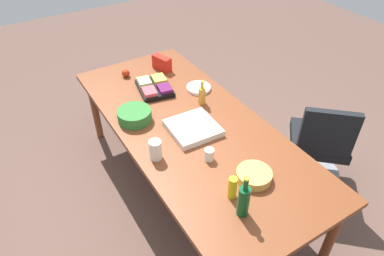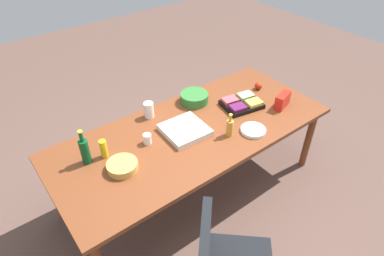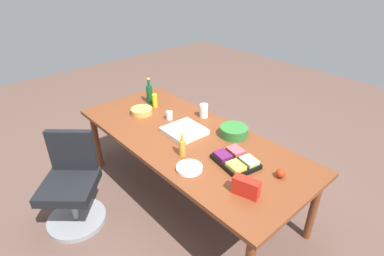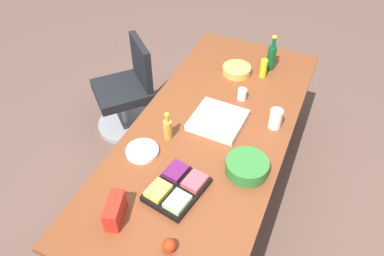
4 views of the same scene
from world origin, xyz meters
name	(u,v)px [view 2 (image 2 of 4)]	position (x,y,z in m)	size (l,w,h in m)	color
ground_plane	(193,188)	(0.00, 0.00, 0.00)	(10.00, 10.00, 0.00)	brown
conference_table	(193,136)	(0.00, 0.00, 0.69)	(2.51, 1.08, 0.75)	brown
fruit_platter	(242,103)	(-0.60, -0.01, 0.78)	(0.41, 0.34, 0.07)	black
wine_bottle	(85,151)	(0.90, -0.18, 0.87)	(0.09, 0.09, 0.31)	#0C4C24
chip_bowl	(122,166)	(0.72, 0.05, 0.78)	(0.24, 0.24, 0.06)	gold
mayo_jar	(149,110)	(0.20, -0.41, 0.83)	(0.09, 0.09, 0.15)	white
pizza_box	(185,130)	(0.07, -0.02, 0.78)	(0.36, 0.36, 0.05)	silver
chip_bag_red	(283,100)	(-0.91, 0.23, 0.82)	(0.20, 0.08, 0.14)	red
mustard_bottle	(104,149)	(0.76, -0.16, 0.83)	(0.06, 0.06, 0.16)	yellow
salad_bowl	(194,98)	(-0.28, -0.35, 0.80)	(0.27, 0.27, 0.09)	#2E702F
dressing_bottle	(230,127)	(-0.20, 0.24, 0.84)	(0.07, 0.07, 0.22)	gold
paper_plate_stack	(253,130)	(-0.40, 0.34, 0.77)	(0.22, 0.22, 0.03)	white
apple_red	(258,86)	(-0.96, -0.14, 0.79)	(0.08, 0.08, 0.08)	#AB2A0F
paper_cup	(147,139)	(0.41, -0.09, 0.80)	(0.07, 0.07, 0.09)	white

